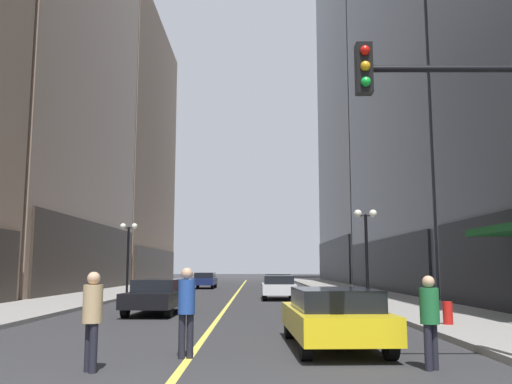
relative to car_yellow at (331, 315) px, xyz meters
The scene contains 19 objects.
ground_plane 28.26m from the car_yellow, 96.23° to the left, with size 200.00×200.00×0.00m, color #2D2D30.
sidewalk_left 30.29m from the car_yellow, 111.95° to the left, with size 4.50×78.00×0.15m, color gray.
sidewalk_right 28.57m from the car_yellow, 79.54° to the left, with size 4.50×78.00×0.15m, color gray.
lane_centre_stripe 28.26m from the car_yellow, 96.23° to the left, with size 0.16×70.00×0.01m, color #E5D64C.
building_left_far 58.93m from the car_yellow, 111.11° to the left, with size 14.06×26.00×32.21m.
building_right_mid 34.52m from the car_yellow, 62.50° to the left, with size 14.06×24.00×31.51m.
building_right_far 65.27m from the car_yellow, 74.16° to the left, with size 15.44×26.00×71.31m.
car_yellow is the anchor object (origin of this frame).
car_black 10.55m from the car_yellow, 121.66° to the left, with size 2.00×4.82×1.32m.
car_white 18.32m from the car_yellow, 91.53° to the left, with size 1.81×4.13×1.32m.
car_maroon 24.85m from the car_yellow, 90.54° to the left, with size 2.06×4.12×1.32m.
car_navy 34.83m from the car_yellow, 100.04° to the left, with size 1.82×4.62×1.32m.
pedestrian_in_green_parka 2.94m from the car_yellow, 62.53° to the right, with size 0.47×0.47×1.64m.
pedestrian_in_tan_trench 5.38m from the car_yellow, 148.74° to the right, with size 0.48×0.48×1.72m.
pedestrian_in_blue_hoodie 3.43m from the car_yellow, 156.50° to the right, with size 0.40×0.40×1.78m.
traffic_light_near_right 5.11m from the car_yellow, 56.39° to the right, with size 3.43×0.35×5.65m.
street_lamp_left_far 22.82m from the car_yellow, 114.67° to the left, with size 1.06×0.36×4.43m.
street_lamp_right_mid 13.31m from the car_yellow, 75.22° to the left, with size 1.06×0.36×4.43m.
fire_hydrant_right 5.31m from the car_yellow, 43.70° to the left, with size 0.28×0.28×0.80m, color red.
Camera 1 is at (1.33, -5.58, 1.80)m, focal length 38.32 mm.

